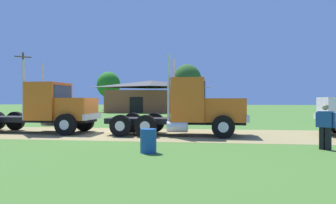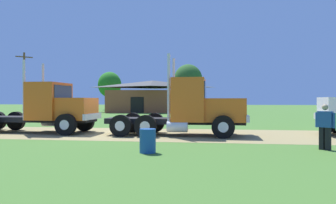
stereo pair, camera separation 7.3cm
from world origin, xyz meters
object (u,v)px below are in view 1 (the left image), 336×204
truck_near_left (48,109)px  utility_pole_near (23,81)px  truck_foreground_white (193,109)px  visitor_walking_mid (325,125)px  shed_building (152,97)px  steel_barrel (148,141)px

truck_near_left → utility_pole_near: bearing=124.4°
truck_foreground_white → utility_pole_near: utility_pole_near is taller
truck_near_left → visitor_walking_mid: (13.10, -4.35, -0.39)m
truck_near_left → utility_pole_near: size_ratio=0.94×
shed_building → utility_pole_near: (-16.51, -6.36, 2.11)m
shed_building → truck_near_left: bearing=-90.3°
truck_near_left → visitor_walking_mid: size_ratio=4.62×
truck_foreground_white → truck_near_left: 8.04m
truck_foreground_white → steel_barrel: bearing=-102.0°
truck_near_left → steel_barrel: size_ratio=9.36×
truck_foreground_white → visitor_walking_mid: truck_foreground_white is taller
truck_foreground_white → utility_pole_near: bearing=135.3°
steel_barrel → shed_building: 36.79m
truck_foreground_white → shed_building: (-7.89, 30.48, 0.90)m
steel_barrel → shed_building: bearing=100.5°
steel_barrel → shed_building: shed_building is taller
visitor_walking_mid → shed_building: shed_building is taller
truck_foreground_white → shed_building: shed_building is taller
visitor_walking_mid → utility_pole_near: 40.95m
truck_foreground_white → utility_pole_near: size_ratio=0.88×
shed_building → truck_foreground_white: bearing=-75.5°
shed_building → utility_pole_near: utility_pole_near is taller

